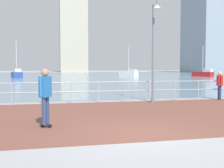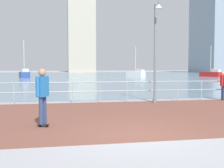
# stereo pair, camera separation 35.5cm
# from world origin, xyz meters

# --- Properties ---
(ground) EXTENTS (220.00, 220.00, 0.00)m
(ground) POSITION_xyz_m (0.00, 40.00, 0.00)
(ground) COLOR #9E9EA3
(brick_paving) EXTENTS (28.00, 7.63, 0.01)m
(brick_paving) POSITION_xyz_m (0.00, 3.12, 0.00)
(brick_paving) COLOR brown
(brick_paving) RESTS_ON ground
(harbor_water) EXTENTS (180.00, 88.00, 0.00)m
(harbor_water) POSITION_xyz_m (0.00, 51.94, 0.00)
(harbor_water) COLOR #6B899E
(harbor_water) RESTS_ON ground
(waterfront_railing) EXTENTS (25.25, 0.06, 1.05)m
(waterfront_railing) POSITION_xyz_m (-0.00, 6.94, 0.73)
(waterfront_railing) COLOR #9EADB7
(waterfront_railing) RESTS_ON ground
(lamppost) EXTENTS (0.36, 0.82, 5.51)m
(lamppost) POSITION_xyz_m (2.69, 6.18, 3.05)
(lamppost) COLOR slate
(lamppost) RESTS_ON ground
(skateboarder) EXTENTS (0.40, 0.52, 1.74)m
(skateboarder) POSITION_xyz_m (-2.51, 1.48, 1.05)
(skateboarder) COLOR black
(skateboarder) RESTS_ON ground
(bystander) EXTENTS (0.31, 0.56, 1.56)m
(bystander) POSITION_xyz_m (6.68, 6.59, 0.91)
(bystander) COLOR navy
(bystander) RESTS_ON ground
(sailboat_red) EXTENTS (3.16, 4.22, 5.80)m
(sailboat_red) POSITION_xyz_m (12.48, 44.89, 0.55)
(sailboat_red) COLOR white
(sailboat_red) RESTS_ON ground
(sailboat_blue) EXTENTS (2.46, 4.91, 6.60)m
(sailboat_blue) POSITION_xyz_m (-8.18, 43.05, 0.63)
(sailboat_blue) COLOR #284799
(sailboat_blue) RESTS_ON ground
(sailboat_teal) EXTENTS (2.93, 4.46, 6.02)m
(sailboat_teal) POSITION_xyz_m (26.88, 42.21, 0.57)
(sailboat_teal) COLOR #B21E1E
(sailboat_teal) RESTS_ON ground
(tower_slate) EXTENTS (10.43, 12.02, 36.30)m
(tower_slate) POSITION_xyz_m (6.22, 103.88, 17.32)
(tower_slate) COLOR #B2AD99
(tower_slate) RESTS_ON ground
(tower_concrete) EXTENTS (10.77, 17.88, 31.34)m
(tower_concrete) POSITION_xyz_m (51.30, 82.04, 14.84)
(tower_concrete) COLOR #8493A3
(tower_concrete) RESTS_ON ground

